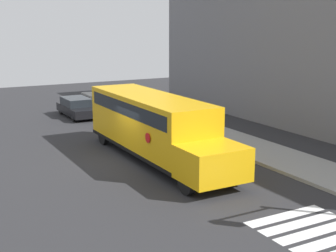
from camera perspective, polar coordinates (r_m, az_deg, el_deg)
ground_plane at (r=22.25m, az=-4.77°, el=-4.31°), size 60.00×60.00×0.00m
sidewalk_strip at (r=25.46m, az=8.71°, el=-2.09°), size 44.00×3.00×0.15m
building_backdrop at (r=29.14m, az=19.38°, el=9.10°), size 32.00×4.00×10.11m
crosswalk_stripes at (r=15.70m, az=17.64°, el=-12.16°), size 3.30×3.20×0.01m
school_bus at (r=22.19m, az=-1.81°, el=0.31°), size 10.97×2.57×3.03m
parked_car at (r=33.29m, az=-11.02°, el=2.26°), size 4.45×1.75×1.31m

